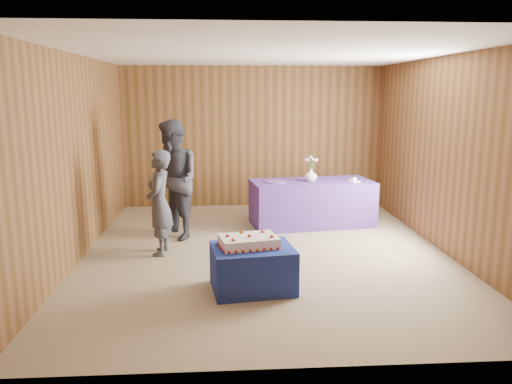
{
  "coord_description": "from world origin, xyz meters",
  "views": [
    {
      "loc": [
        -0.56,
        -6.66,
        2.2
      ],
      "look_at": [
        -0.12,
        0.1,
        0.85
      ],
      "focal_mm": 35.0,
      "sensor_mm": 36.0,
      "label": 1
    }
  ],
  "objects": [
    {
      "name": "vase",
      "position": [
        0.88,
        1.42,
        0.86
      ],
      "size": [
        0.21,
        0.21,
        0.21
      ],
      "primitive_type": "imported",
      "rotation": [
        0.0,
        0.0,
        0.05
      ],
      "color": "white",
      "rests_on": "serving_table"
    },
    {
      "name": "serving_table",
      "position": [
        0.91,
        1.45,
        0.38
      ],
      "size": [
        2.1,
        1.16,
        0.75
      ],
      "primitive_type": "cube",
      "rotation": [
        0.0,
        0.0,
        0.13
      ],
      "color": "#5E3592",
      "rests_on": "ground"
    },
    {
      "name": "platter",
      "position": [
        0.28,
        1.39,
        0.76
      ],
      "size": [
        0.37,
        0.37,
        0.02
      ],
      "primitive_type": "cylinder",
      "rotation": [
        0.0,
        0.0,
        0.02
      ],
      "color": "#644F9E",
      "rests_on": "serving_table"
    },
    {
      "name": "knife",
      "position": [
        1.66,
        1.22,
        0.75
      ],
      "size": [
        0.26,
        0.09,
        0.0
      ],
      "primitive_type": "cube",
      "rotation": [
        0.0,
        0.0,
        0.25
      ],
      "color": "#B8B9BD",
      "rests_on": "serving_table"
    },
    {
      "name": "ground",
      "position": [
        0.0,
        0.0,
        0.0
      ],
      "size": [
        6.0,
        6.0,
        0.0
      ],
      "primitive_type": "plane",
      "color": "gray",
      "rests_on": "ground"
    },
    {
      "name": "flower_spray",
      "position": [
        0.88,
        1.42,
        1.11
      ],
      "size": [
        0.23,
        0.23,
        0.18
      ],
      "color": "#275E25",
      "rests_on": "vase"
    },
    {
      "name": "plate",
      "position": [
        1.59,
        1.36,
        0.76
      ],
      "size": [
        0.27,
        0.27,
        0.01
      ],
      "primitive_type": "cylinder",
      "rotation": [
        0.0,
        0.0,
        0.22
      ],
      "color": "white",
      "rests_on": "serving_table"
    },
    {
      "name": "room_shell",
      "position": [
        0.0,
        0.0,
        1.8
      ],
      "size": [
        5.04,
        6.04,
        2.72
      ],
      "color": "brown",
      "rests_on": "ground"
    },
    {
      "name": "guest_left",
      "position": [
        -1.45,
        0.05,
        0.72
      ],
      "size": [
        0.36,
        0.54,
        1.44
      ],
      "primitive_type": "imported",
      "rotation": [
        0.0,
        0.0,
        -1.6
      ],
      "color": "#3C3D47",
      "rests_on": "ground"
    },
    {
      "name": "cake_table",
      "position": [
        -0.25,
        -1.32,
        0.25
      ],
      "size": [
        0.99,
        0.81,
        0.5
      ],
      "primitive_type": "cube",
      "rotation": [
        0.0,
        0.0,
        0.13
      ],
      "color": "#1B2697",
      "rests_on": "ground"
    },
    {
      "name": "sheet_cake",
      "position": [
        -0.29,
        -1.28,
        0.56
      ],
      "size": [
        0.74,
        0.58,
        0.15
      ],
      "rotation": [
        0.0,
        0.0,
        0.21
      ],
      "color": "silver",
      "rests_on": "cake_table"
    },
    {
      "name": "cake_slice",
      "position": [
        1.59,
        1.36,
        0.79
      ],
      "size": [
        0.08,
        0.08,
        0.08
      ],
      "rotation": [
        0.0,
        0.0,
        0.39
      ],
      "color": "silver",
      "rests_on": "plate"
    },
    {
      "name": "guest_right",
      "position": [
        -1.32,
        0.8,
        0.91
      ],
      "size": [
        1.07,
        1.12,
        1.82
      ],
      "primitive_type": "imported",
      "rotation": [
        0.0,
        0.0,
        -0.97
      ],
      "color": "#353640",
      "rests_on": "ground"
    }
  ]
}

